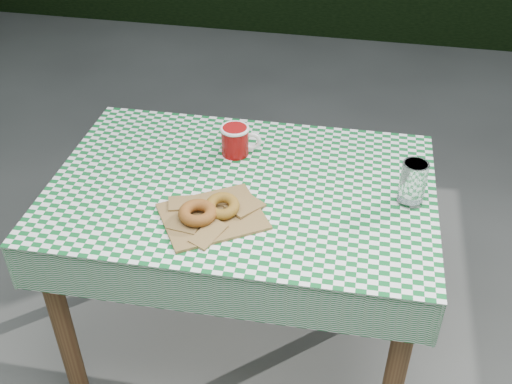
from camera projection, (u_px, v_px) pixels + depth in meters
The scene contains 8 objects.
ground at pixel (255, 319), 2.38m from camera, with size 60.00×60.00×0.00m, color #4A4A45.
table at pixel (243, 277), 2.04m from camera, with size 1.12×0.74×0.75m, color #57331E.
tablecloth at pixel (242, 186), 1.81m from camera, with size 1.14×0.76×0.01m, color #0E5C25.
paper_bag at pixel (213, 216), 1.68m from camera, with size 0.27×0.22×0.01m, color olive.
bagel_front at pixel (198, 213), 1.65m from camera, with size 0.11×0.11×0.03m, color brown.
bagel_back at pixel (222, 206), 1.68m from camera, with size 0.10×0.10×0.03m, color olive.
coffee_mug at pixel (235, 141), 1.92m from camera, with size 0.17×0.17×0.10m, color maroon, non-canonical shape.
drinking_glass at pixel (413, 183), 1.70m from camera, with size 0.07×0.07×0.13m, color white.
Camera 1 is at (0.32, -1.58, 1.82)m, focal length 42.74 mm.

